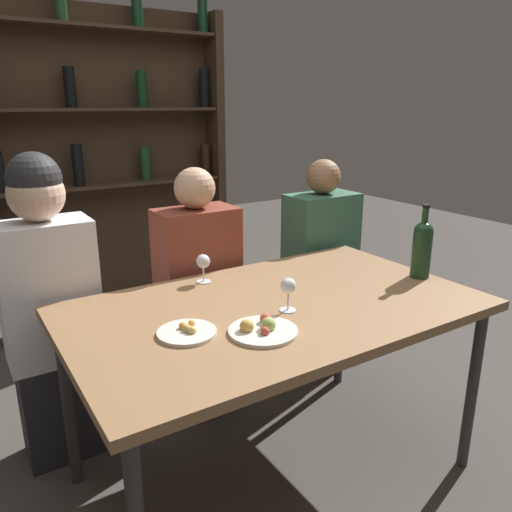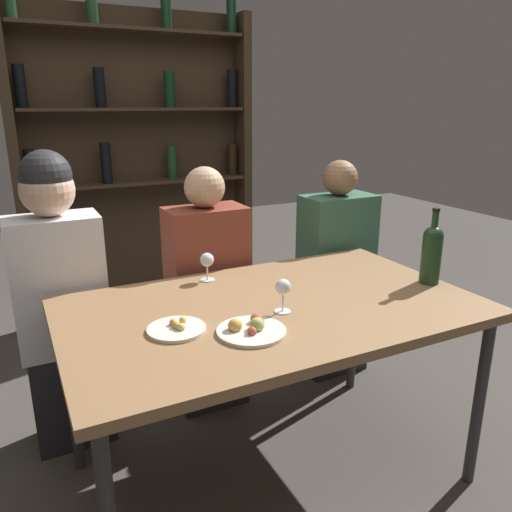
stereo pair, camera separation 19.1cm
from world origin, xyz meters
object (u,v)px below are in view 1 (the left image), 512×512
at_px(wine_glass_1, 203,263).
at_px(food_plate_1, 263,329).
at_px(wine_glass_0, 289,288).
at_px(seated_person_left, 52,315).
at_px(wine_bottle, 422,247).
at_px(seated_person_center, 199,300).
at_px(seated_person_right, 320,274).
at_px(food_plate_0, 187,332).

xyz_separation_m(wine_glass_1, food_plate_1, (-0.06, -0.53, -0.07)).
distance_m(wine_glass_0, seated_person_left, 0.98).
bearing_deg(wine_glass_1, wine_bottle, -28.45).
bearing_deg(seated_person_center, wine_glass_1, -110.55).
distance_m(seated_person_center, seated_person_right, 0.74).
height_order(wine_glass_0, seated_person_right, seated_person_right).
bearing_deg(wine_glass_1, seated_person_right, 16.84).
bearing_deg(food_plate_1, food_plate_0, 150.58).
distance_m(food_plate_0, seated_person_center, 0.78).
xyz_separation_m(seated_person_left, seated_person_center, (0.66, 0.00, -0.08)).
relative_size(seated_person_left, seated_person_right, 1.09).
xyz_separation_m(wine_glass_0, food_plate_1, (-0.18, -0.10, -0.07)).
distance_m(wine_bottle, wine_glass_0, 0.69).
bearing_deg(food_plate_0, seated_person_right, 30.93).
height_order(wine_glass_0, seated_person_left, seated_person_left).
height_order(wine_glass_0, wine_glass_1, wine_glass_0).
bearing_deg(seated_person_right, food_plate_0, -149.07).
xyz_separation_m(seated_person_center, seated_person_right, (0.74, -0.00, -0.01)).
bearing_deg(seated_person_right, seated_person_center, 180.00).
bearing_deg(food_plate_0, seated_person_center, 61.36).
relative_size(wine_glass_1, seated_person_right, 0.10).
distance_m(wine_glass_0, wine_glass_1, 0.45).
xyz_separation_m(wine_glass_1, food_plate_0, (-0.27, -0.41, -0.08)).
height_order(food_plate_1, seated_person_center, seated_person_center).
relative_size(seated_person_center, seated_person_right, 1.01).
distance_m(wine_glass_0, food_plate_0, 0.40).
relative_size(food_plate_0, seated_person_right, 0.16).
xyz_separation_m(wine_bottle, wine_glass_1, (-0.81, 0.44, -0.05)).
height_order(seated_person_left, seated_person_right, seated_person_left).
bearing_deg(food_plate_0, food_plate_1, -29.42).
xyz_separation_m(wine_glass_0, seated_person_left, (-0.68, 0.68, -0.20)).
distance_m(wine_bottle, wine_glass_1, 0.92).
height_order(wine_glass_0, food_plate_0, wine_glass_0).
height_order(wine_glass_1, food_plate_0, wine_glass_1).
bearing_deg(seated_person_center, wine_glass_0, -87.94).
relative_size(food_plate_1, seated_person_left, 0.18).
relative_size(wine_glass_0, food_plate_1, 0.55).
bearing_deg(seated_person_right, wine_glass_1, -163.16).
distance_m(seated_person_left, seated_person_right, 1.40).
relative_size(wine_bottle, seated_person_left, 0.24).
bearing_deg(seated_person_center, wine_bottle, -44.18).
distance_m(wine_glass_1, seated_person_left, 0.65).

